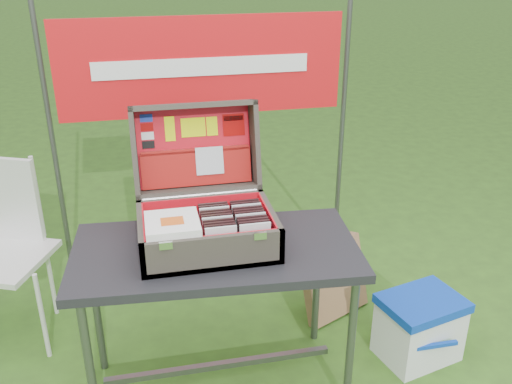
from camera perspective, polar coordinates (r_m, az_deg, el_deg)
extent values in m
cube|color=#232428|center=(2.45, -4.05, -5.98)|extent=(1.25, 0.69, 0.04)
cylinder|color=#59595B|center=(2.47, -16.12, -17.56)|extent=(0.04, 0.04, 0.72)
cylinder|color=#59595B|center=(2.59, 9.48, -14.55)|extent=(0.04, 0.04, 0.72)
cylinder|color=#59595B|center=(2.85, -15.67, -11.09)|extent=(0.04, 0.04, 0.72)
cylinder|color=#59595B|center=(2.96, 6.11, -8.83)|extent=(0.04, 0.04, 0.72)
cube|color=#59595B|center=(2.81, -3.66, -16.90)|extent=(1.06, 0.03, 0.03)
cube|color=#574F44|center=(2.44, -4.84, -5.26)|extent=(0.57, 0.41, 0.02)
cube|color=#574F44|center=(2.24, -4.23, -6.20)|extent=(0.57, 0.02, 0.15)
cube|color=#574F44|center=(2.58, -5.46, -1.93)|extent=(0.57, 0.02, 0.15)
cube|color=#574F44|center=(2.40, -11.40, -4.51)|extent=(0.02, 0.41, 0.15)
cube|color=#574F44|center=(2.45, 1.46, -3.29)|extent=(0.02, 0.41, 0.15)
cube|color=red|center=(2.43, -4.85, -4.97)|extent=(0.52, 0.36, 0.01)
cube|color=silver|center=(2.19, -9.01, -5.31)|extent=(0.05, 0.01, 0.03)
cube|color=silver|center=(2.23, 0.43, -4.40)|extent=(0.05, 0.01, 0.03)
cylinder|color=silver|center=(2.55, -5.56, -0.29)|extent=(0.51, 0.02, 0.02)
cube|color=#574F44|center=(2.66, -6.19, 4.53)|extent=(0.57, 0.12, 0.40)
cube|color=#574F44|center=(2.59, -6.36, 8.61)|extent=(0.57, 0.15, 0.06)
cube|color=#574F44|center=(2.63, -5.76, 0.24)|extent=(0.57, 0.15, 0.06)
cube|color=#574F44|center=(2.59, -12.08, 3.89)|extent=(0.02, 0.25, 0.43)
cube|color=#574F44|center=(2.64, -0.14, 4.85)|extent=(0.02, 0.25, 0.43)
cube|color=red|center=(2.65, -6.16, 4.50)|extent=(0.52, 0.09, 0.35)
cube|color=red|center=(2.25, -4.29, -5.78)|extent=(0.52, 0.01, 0.13)
cube|color=red|center=(2.56, -5.43, -1.84)|extent=(0.52, 0.01, 0.13)
cube|color=red|center=(2.39, -11.08, -4.24)|extent=(0.01, 0.36, 0.13)
cube|color=red|center=(2.44, 1.14, -3.09)|extent=(0.01, 0.36, 0.13)
cube|color=#9B130F|center=(2.64, -5.98, 2.43)|extent=(0.50, 0.07, 0.17)
cube|color=#9B130F|center=(2.63, -6.09, 4.16)|extent=(0.49, 0.02, 0.02)
cube|color=silver|center=(2.63, -4.66, 3.14)|extent=(0.13, 0.04, 0.13)
cube|color=#1933B2|center=(2.62, -10.93, 7.27)|extent=(0.06, 0.01, 0.03)
cube|color=#990100|center=(2.63, -10.86, 6.40)|extent=(0.06, 0.01, 0.03)
cube|color=white|center=(2.63, -10.78, 5.53)|extent=(0.06, 0.01, 0.03)
cube|color=black|center=(2.63, -10.71, 4.66)|extent=(0.06, 0.01, 0.03)
cube|color=#D6E801|center=(2.63, -8.61, 6.26)|extent=(0.05, 0.03, 0.11)
cube|color=#D6E801|center=(2.64, -6.29, 6.44)|extent=(0.11, 0.02, 0.08)
cube|color=#D6E801|center=(2.65, -4.42, 6.58)|extent=(0.05, 0.02, 0.08)
cube|color=#990100|center=(2.66, -2.25, 6.74)|extent=(0.10, 0.03, 0.10)
cube|color=black|center=(2.66, -2.28, 7.38)|extent=(0.09, 0.01, 0.02)
cube|color=silver|center=(2.26, -3.49, -5.13)|extent=(0.13, 0.01, 0.14)
cube|color=black|center=(2.28, -3.58, -4.86)|extent=(0.13, 0.01, 0.14)
cube|color=black|center=(2.30, -3.67, -4.59)|extent=(0.13, 0.01, 0.14)
cube|color=black|center=(2.32, -3.75, -4.33)|extent=(0.13, 0.01, 0.14)
cube|color=silver|center=(2.34, -3.83, -4.07)|extent=(0.13, 0.01, 0.14)
cube|color=black|center=(2.36, -3.91, -3.82)|extent=(0.13, 0.01, 0.14)
cube|color=black|center=(2.38, -3.99, -3.57)|extent=(0.13, 0.01, 0.14)
cube|color=black|center=(2.40, -4.07, -3.32)|extent=(0.13, 0.01, 0.14)
cube|color=silver|center=(2.42, -4.15, -3.08)|extent=(0.13, 0.01, 0.14)
cube|color=black|center=(2.44, -4.23, -2.84)|extent=(0.13, 0.01, 0.14)
cube|color=black|center=(2.46, -4.30, -2.61)|extent=(0.13, 0.01, 0.14)
cube|color=silver|center=(2.29, -0.08, -4.78)|extent=(0.13, 0.01, 0.14)
cube|color=black|center=(2.30, -0.20, -4.52)|extent=(0.13, 0.01, 0.14)
cube|color=black|center=(2.32, -0.32, -4.25)|extent=(0.13, 0.01, 0.14)
cube|color=black|center=(2.34, -0.43, -4.00)|extent=(0.13, 0.01, 0.14)
cube|color=silver|center=(2.36, -0.54, -3.75)|extent=(0.13, 0.01, 0.14)
cube|color=black|center=(2.38, -0.65, -3.50)|extent=(0.13, 0.01, 0.14)
cube|color=black|center=(2.40, -0.75, -3.25)|extent=(0.13, 0.01, 0.14)
cube|color=black|center=(2.42, -0.86, -3.01)|extent=(0.13, 0.01, 0.14)
cube|color=silver|center=(2.44, -0.96, -2.77)|extent=(0.13, 0.01, 0.14)
cube|color=black|center=(2.46, -1.06, -2.54)|extent=(0.13, 0.01, 0.14)
cube|color=black|center=(2.48, -1.16, -2.31)|extent=(0.13, 0.01, 0.14)
cube|color=white|center=(2.29, -8.36, -3.42)|extent=(0.21, 0.21, 0.00)
cube|color=white|center=(2.29, -8.37, -3.31)|extent=(0.21, 0.21, 0.00)
cube|color=white|center=(2.29, -8.37, -3.19)|extent=(0.21, 0.21, 0.00)
cube|color=white|center=(2.29, -8.38, -3.08)|extent=(0.21, 0.21, 0.00)
cube|color=white|center=(2.28, -8.39, -2.97)|extent=(0.21, 0.21, 0.00)
cube|color=white|center=(2.28, -8.40, -2.86)|extent=(0.21, 0.21, 0.00)
cube|color=#D85919|center=(2.27, -8.38, -2.88)|extent=(0.09, 0.07, 0.00)
cube|color=white|center=(3.06, 15.95, -13.25)|extent=(0.43, 0.36, 0.30)
cube|color=#0C3CB6|center=(2.96, 16.33, -10.61)|extent=(0.45, 0.38, 0.05)
cube|color=#0C3CB6|center=(2.93, 17.45, -14.44)|extent=(0.23, 0.02, 0.02)
cube|color=silver|center=(3.14, -24.19, -6.13)|extent=(0.57, 0.57, 0.03)
cylinder|color=silver|center=(3.07, -20.59, -11.58)|extent=(0.02, 0.02, 0.49)
cylinder|color=silver|center=(3.38, -19.85, -7.94)|extent=(0.02, 0.02, 0.49)
cylinder|color=silver|center=(3.18, -21.01, -0.50)|extent=(0.02, 0.02, 0.46)
cube|color=#8B5F41|center=(3.25, 7.81, -8.61)|extent=(0.44, 0.33, 0.43)
cylinder|color=#59595B|center=(3.40, -19.51, 3.69)|extent=(0.03, 0.03, 1.70)
cylinder|color=#59595B|center=(3.58, 8.57, 5.88)|extent=(0.03, 0.03, 1.70)
cube|color=red|center=(3.25, -5.39, 12.40)|extent=(1.60, 0.02, 0.55)
cube|color=white|center=(3.24, -5.37, 12.36)|extent=(1.20, 0.00, 0.10)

